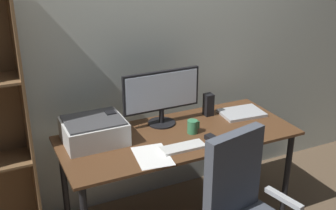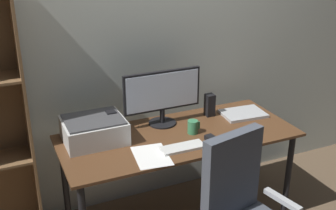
{
  "view_description": "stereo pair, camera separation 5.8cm",
  "coord_description": "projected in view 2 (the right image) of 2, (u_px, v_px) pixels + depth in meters",
  "views": [
    {
      "loc": [
        -1.18,
        -2.32,
        2.04
      ],
      "look_at": [
        -0.09,
        -0.02,
        0.98
      ],
      "focal_mm": 44.92,
      "sensor_mm": 36.0,
      "label": 1
    },
    {
      "loc": [
        -1.12,
        -2.34,
        2.04
      ],
      "look_at": [
        -0.09,
        -0.02,
        0.98
      ],
      "focal_mm": 44.92,
      "sensor_mm": 36.0,
      "label": 2
    }
  ],
  "objects": [
    {
      "name": "back_wall",
      "position": [
        150.0,
        38.0,
        3.12
      ],
      "size": [
        6.4,
        0.1,
        2.6
      ],
      "primitive_type": "cube",
      "color": "beige",
      "rests_on": "ground"
    },
    {
      "name": "desk",
      "position": [
        179.0,
        145.0,
        2.93
      ],
      "size": [
        1.63,
        0.69,
        0.74
      ],
      "color": "#56351E",
      "rests_on": "ground"
    },
    {
      "name": "monitor",
      "position": [
        162.0,
        94.0,
        2.97
      ],
      "size": [
        0.58,
        0.2,
        0.4
      ],
      "color": "black",
      "rests_on": "desk"
    },
    {
      "name": "keyboard",
      "position": [
        183.0,
        147.0,
        2.71
      ],
      "size": [
        0.29,
        0.11,
        0.02
      ],
      "primitive_type": "cube",
      "rotation": [
        0.0,
        0.0,
        -0.01
      ],
      "color": "silver",
      "rests_on": "desk"
    },
    {
      "name": "mouse",
      "position": [
        212.0,
        139.0,
        2.8
      ],
      "size": [
        0.07,
        0.1,
        0.03
      ],
      "primitive_type": "cube",
      "rotation": [
        0.0,
        0.0,
        0.16
      ],
      "color": "black",
      "rests_on": "desk"
    },
    {
      "name": "coffee_mug",
      "position": [
        193.0,
        127.0,
        2.9
      ],
      "size": [
        0.09,
        0.07,
        0.09
      ],
      "color": "#387F51",
      "rests_on": "desk"
    },
    {
      "name": "laptop",
      "position": [
        243.0,
        114.0,
        3.2
      ],
      "size": [
        0.34,
        0.25,
        0.02
      ],
      "primitive_type": "cube",
      "rotation": [
        0.0,
        0.0,
        -0.08
      ],
      "color": "#B7BABC",
      "rests_on": "desk"
    },
    {
      "name": "speaker_left",
      "position": [
        111.0,
        123.0,
        2.88
      ],
      "size": [
        0.06,
        0.07,
        0.17
      ],
      "primitive_type": "cube",
      "color": "black",
      "rests_on": "desk"
    },
    {
      "name": "speaker_right",
      "position": [
        210.0,
        105.0,
        3.16
      ],
      "size": [
        0.06,
        0.07,
        0.17
      ],
      "primitive_type": "cube",
      "color": "black",
      "rests_on": "desk"
    },
    {
      "name": "printer",
      "position": [
        94.0,
        130.0,
        2.78
      ],
      "size": [
        0.4,
        0.34,
        0.16
      ],
      "color": "silver",
      "rests_on": "desk"
    },
    {
      "name": "paper_sheet",
      "position": [
        151.0,
        156.0,
        2.62
      ],
      "size": [
        0.25,
        0.32,
        0.0
      ],
      "primitive_type": "cube",
      "rotation": [
        0.0,
        0.0,
        -0.13
      ],
      "color": "white",
      "rests_on": "desk"
    }
  ]
}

